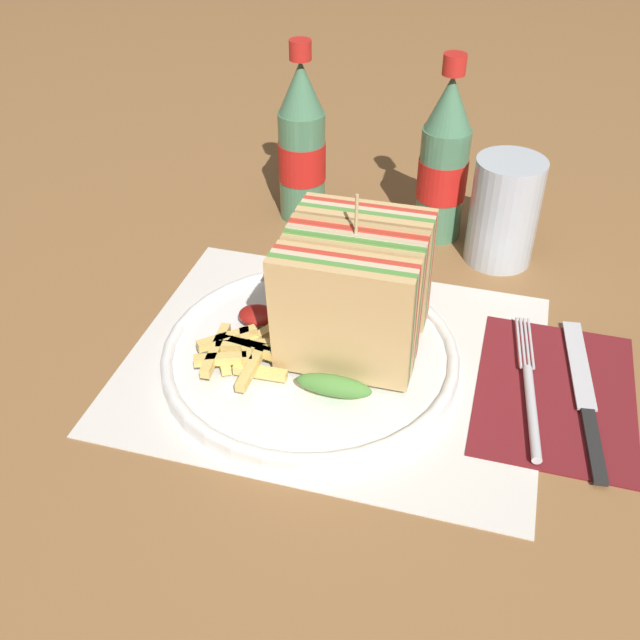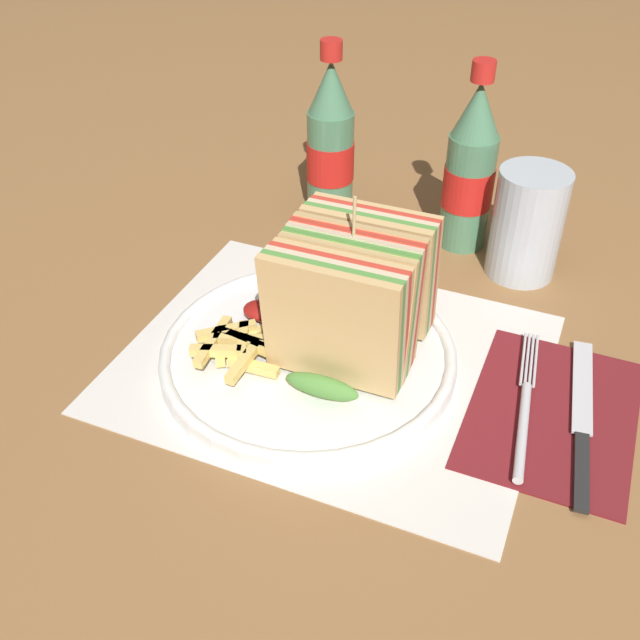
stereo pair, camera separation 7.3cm
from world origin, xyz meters
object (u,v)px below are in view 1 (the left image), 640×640
at_px(knife, 585,396).
at_px(coke_bottle_far, 444,163).
at_px(fork, 530,396).
at_px(club_sandwich, 354,294).
at_px(plate_main, 314,356).
at_px(coke_bottle_near, 302,146).
at_px(glass_near, 503,218).

distance_m(knife, coke_bottle_far, 0.33).
distance_m(fork, knife, 0.05).
bearing_deg(club_sandwich, coke_bottle_far, 80.55).
distance_m(plate_main, coke_bottle_near, 0.31).
distance_m(plate_main, knife, 0.26).
distance_m(plate_main, coke_bottle_far, 0.30).
bearing_deg(knife, club_sandwich, 173.64).
xyz_separation_m(knife, coke_bottle_near, (-0.35, 0.26, 0.09)).
distance_m(club_sandwich, coke_bottle_far, 0.27).
bearing_deg(coke_bottle_far, fork, -65.17).
bearing_deg(coke_bottle_near, fork, -42.68).
height_order(coke_bottle_near, coke_bottle_far, same).
bearing_deg(club_sandwich, glass_near, 61.90).
relative_size(knife, glass_near, 1.73).
height_order(knife, coke_bottle_far, coke_bottle_far).
bearing_deg(coke_bottle_far, glass_near, -25.22).
height_order(plate_main, glass_near, glass_near).
height_order(plate_main, coke_bottle_far, coke_bottle_far).
relative_size(plate_main, coke_bottle_far, 1.30).
bearing_deg(coke_bottle_far, coke_bottle_near, 179.74).
distance_m(fork, glass_near, 0.25).
distance_m(coke_bottle_near, glass_near, 0.26).
xyz_separation_m(club_sandwich, coke_bottle_near, (-0.13, 0.26, 0.01)).
bearing_deg(fork, club_sandwich, 168.39).
bearing_deg(coke_bottle_far, knife, -55.83).
bearing_deg(glass_near, coke_bottle_far, 154.78).
xyz_separation_m(plate_main, knife, (0.26, 0.02, -0.00)).
relative_size(club_sandwich, fork, 0.84).
relative_size(knife, coke_bottle_near, 0.98).
distance_m(club_sandwich, fork, 0.19).
bearing_deg(fork, glass_near, 94.99).
height_order(club_sandwich, knife, club_sandwich).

